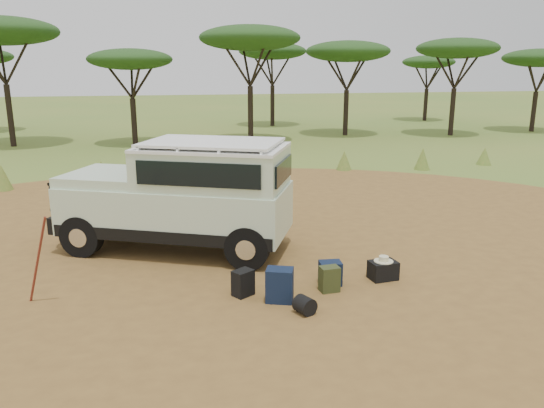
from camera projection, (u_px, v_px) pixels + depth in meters
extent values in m
plane|color=#587D2C|center=(224.00, 265.00, 10.68)|extent=(140.00, 140.00, 0.00)
cylinder|color=brown|center=(224.00, 265.00, 10.68)|extent=(23.00, 23.00, 0.01)
cone|color=#587D2C|center=(2.00, 177.00, 17.07)|extent=(0.60, 0.60, 0.85)
cone|color=#587D2C|center=(102.00, 171.00, 18.60)|extent=(0.60, 0.60, 0.70)
cone|color=#587D2C|center=(188.00, 166.00, 18.86)|extent=(0.60, 0.60, 0.90)
cone|color=#587D2C|center=(273.00, 166.00, 19.16)|extent=(0.60, 0.60, 0.80)
cone|color=#587D2C|center=(344.00, 160.00, 20.49)|extent=(0.60, 0.60, 0.75)
cone|color=#587D2C|center=(422.00, 159.00, 20.57)|extent=(0.60, 0.60, 0.85)
cone|color=#587D2C|center=(484.00, 156.00, 21.63)|extent=(0.60, 0.60, 0.70)
cylinder|color=black|center=(10.00, 116.00, 26.44)|extent=(0.28, 0.28, 3.06)
ellipsoid|color=#163B15|center=(0.00, 31.00, 25.43)|extent=(5.50, 5.50, 1.38)
cylinder|color=black|center=(134.00, 122.00, 27.10)|extent=(0.28, 0.28, 2.34)
ellipsoid|color=#163B15|center=(130.00, 59.00, 26.33)|extent=(4.20, 4.20, 1.05)
cylinder|color=black|center=(251.00, 114.00, 27.98)|extent=(0.28, 0.28, 2.93)
ellipsoid|color=#163B15|center=(250.00, 38.00, 27.01)|extent=(5.20, 5.20, 1.30)
cylinder|color=black|center=(346.00, 113.00, 30.94)|extent=(0.28, 0.28, 2.61)
ellipsoid|color=#163B15|center=(348.00, 51.00, 30.08)|extent=(4.80, 4.80, 1.20)
cylinder|color=black|center=(452.00, 112.00, 30.84)|extent=(0.28, 0.28, 2.70)
ellipsoid|color=#163B15|center=(457.00, 48.00, 29.95)|extent=(4.60, 4.60, 1.15)
cylinder|color=black|center=(534.00, 112.00, 32.77)|extent=(0.28, 0.28, 2.43)
ellipsoid|color=#163B15|center=(540.00, 58.00, 31.97)|extent=(4.40, 4.40, 1.10)
cylinder|color=black|center=(272.00, 106.00, 35.93)|extent=(0.28, 0.28, 2.70)
ellipsoid|color=#163B15|center=(272.00, 51.00, 35.04)|extent=(4.50, 4.50, 1.12)
cylinder|color=black|center=(426.00, 105.00, 39.57)|extent=(0.28, 0.28, 2.34)
ellipsoid|color=#163B15|center=(429.00, 62.00, 38.79)|extent=(3.80, 3.80, 0.95)
cube|color=beige|center=(177.00, 207.00, 11.39)|extent=(5.12, 3.79, 1.00)
cube|color=black|center=(177.00, 224.00, 11.48)|extent=(5.05, 3.78, 0.25)
cube|color=beige|center=(213.00, 168.00, 10.99)|extent=(3.46, 2.95, 0.79)
cube|color=white|center=(212.00, 147.00, 10.88)|extent=(3.47, 2.98, 0.06)
cube|color=white|center=(212.00, 142.00, 10.86)|extent=(3.21, 2.78, 0.05)
cube|color=beige|center=(111.00, 177.00, 11.54)|extent=(2.36, 2.40, 0.21)
cube|color=black|center=(148.00, 163.00, 11.27)|extent=(0.84, 1.52, 0.55)
cube|color=black|center=(197.00, 175.00, 10.08)|extent=(2.28, 1.10, 0.47)
cube|color=black|center=(226.00, 158.00, 11.88)|extent=(2.28, 1.10, 0.47)
cube|color=black|center=(283.00, 171.00, 10.69)|extent=(0.71, 1.43, 0.43)
cube|color=black|center=(76.00, 215.00, 11.96)|extent=(0.95, 1.79, 0.36)
cylinder|color=black|center=(67.00, 178.00, 11.77)|extent=(0.65, 1.27, 0.07)
cylinder|color=black|center=(70.00, 202.00, 11.91)|extent=(0.65, 1.27, 0.07)
cylinder|color=silver|center=(59.00, 190.00, 11.55)|extent=(0.17, 0.24, 0.23)
cylinder|color=silver|center=(75.00, 184.00, 12.11)|extent=(0.17, 0.24, 0.23)
cube|color=white|center=(72.00, 209.00, 11.94)|extent=(0.23, 0.42, 0.13)
cylinder|color=black|center=(169.00, 162.00, 12.16)|extent=(0.11, 0.11, 0.87)
cylinder|color=black|center=(82.00, 236.00, 11.07)|extent=(0.93, 0.64, 0.88)
cylinder|color=black|center=(121.00, 215.00, 12.68)|extent=(0.93, 0.64, 0.88)
cylinder|color=black|center=(247.00, 248.00, 10.34)|extent=(0.93, 0.64, 0.88)
cylinder|color=black|center=(266.00, 224.00, 11.95)|extent=(0.93, 0.64, 0.88)
cylinder|color=maroon|center=(38.00, 260.00, 8.69)|extent=(0.50, 0.42, 1.57)
cube|color=black|center=(243.00, 283.00, 9.18)|extent=(0.42, 0.39, 0.47)
cube|color=#111F37|center=(280.00, 285.00, 8.93)|extent=(0.53, 0.46, 0.59)
cube|color=#3A411E|center=(329.00, 279.00, 9.35)|extent=(0.35, 0.26, 0.46)
cube|color=#111F37|center=(330.00, 273.00, 9.65)|extent=(0.42, 0.33, 0.44)
cube|color=black|center=(383.00, 270.00, 9.90)|extent=(0.53, 0.40, 0.35)
cylinder|color=black|center=(305.00, 305.00, 8.52)|extent=(0.39, 0.39, 0.29)
cylinder|color=beige|center=(384.00, 261.00, 9.86)|extent=(0.36, 0.36, 0.01)
cylinder|color=beige|center=(384.00, 258.00, 9.84)|extent=(0.18, 0.18, 0.09)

